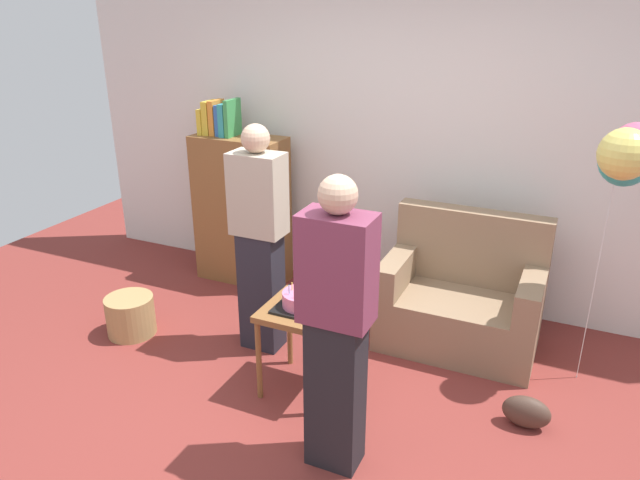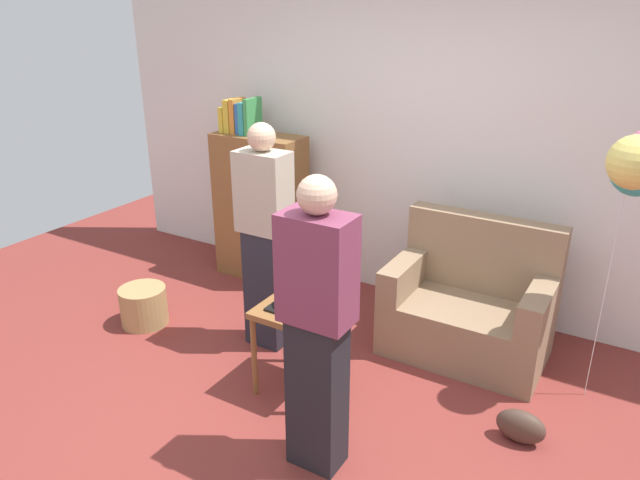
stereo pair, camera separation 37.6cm
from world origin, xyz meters
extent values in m
plane|color=maroon|center=(0.00, 0.00, 0.00)|extent=(8.00, 8.00, 0.00)
cube|color=silver|center=(0.00, 2.05, 1.35)|extent=(6.00, 0.10, 2.70)
cube|color=#8C7054|center=(0.68, 1.35, 0.20)|extent=(1.10, 0.70, 0.40)
cube|color=#8C7054|center=(0.68, 1.62, 0.68)|extent=(1.10, 0.16, 0.56)
cube|color=#8C7054|center=(0.21, 1.35, 0.52)|extent=(0.16, 0.70, 0.24)
cube|color=#8C7054|center=(1.15, 1.35, 0.52)|extent=(0.16, 0.70, 0.24)
cube|color=brown|center=(-1.33, 1.69, 0.65)|extent=(0.80, 0.36, 1.30)
cube|color=gold|center=(-1.65, 1.69, 1.41)|extent=(0.04, 0.20, 0.21)
cube|color=gold|center=(-1.60, 1.69, 1.44)|extent=(0.06, 0.19, 0.28)
cube|color=orange|center=(-1.54, 1.69, 1.44)|extent=(0.05, 0.18, 0.29)
cube|color=#3366B7|center=(-1.49, 1.69, 1.43)|extent=(0.04, 0.17, 0.26)
cube|color=teal|center=(-1.43, 1.69, 1.44)|extent=(0.05, 0.21, 0.27)
cube|color=#38934C|center=(-1.38, 1.69, 1.45)|extent=(0.04, 0.22, 0.30)
cube|color=brown|center=(-0.11, 0.41, 0.57)|extent=(0.48, 0.48, 0.04)
cylinder|color=brown|center=(-0.32, 0.20, 0.27)|extent=(0.04, 0.04, 0.55)
cylinder|color=brown|center=(0.10, 0.20, 0.27)|extent=(0.04, 0.04, 0.55)
cylinder|color=brown|center=(-0.32, 0.62, 0.27)|extent=(0.04, 0.04, 0.55)
cylinder|color=brown|center=(0.10, 0.62, 0.27)|extent=(0.04, 0.04, 0.55)
cube|color=black|center=(-0.11, 0.41, 0.60)|extent=(0.32, 0.32, 0.02)
cylinder|color=#D66B93|center=(-0.11, 0.41, 0.65)|extent=(0.26, 0.26, 0.09)
cylinder|color=#F2CC4C|center=(-0.05, 0.41, 0.72)|extent=(0.01, 0.01, 0.06)
cylinder|color=#F2CC4C|center=(-0.05, 0.48, 0.72)|extent=(0.01, 0.01, 0.06)
cylinder|color=#F2CC4C|center=(-0.11, 0.49, 0.72)|extent=(0.01, 0.01, 0.05)
cylinder|color=#EA668C|center=(-0.16, 0.46, 0.73)|extent=(0.01, 0.01, 0.06)
cylinder|color=#F2CC4C|center=(-0.19, 0.41, 0.72)|extent=(0.01, 0.01, 0.05)
cylinder|color=#66B2E5|center=(-0.18, 0.36, 0.73)|extent=(0.01, 0.01, 0.06)
cylinder|color=#F2CC4C|center=(-0.12, 0.33, 0.72)|extent=(0.01, 0.01, 0.05)
cylinder|color=#F2CC4C|center=(-0.07, 0.36, 0.72)|extent=(0.01, 0.01, 0.05)
cube|color=#23232D|center=(-0.61, 0.76, 0.44)|extent=(0.28, 0.20, 0.88)
cube|color=#B2A893|center=(-0.61, 0.76, 1.16)|extent=(0.36, 0.22, 0.56)
sphere|color=#D1A889|center=(-0.61, 0.76, 1.53)|extent=(0.19, 0.19, 0.19)
cube|color=black|center=(0.33, -0.11, 0.44)|extent=(0.28, 0.20, 0.88)
cube|color=#75334C|center=(0.33, -0.11, 1.16)|extent=(0.36, 0.22, 0.56)
sphere|color=#D1A889|center=(0.33, -0.11, 1.53)|extent=(0.19, 0.19, 0.19)
cylinder|color=#A88451|center=(-1.61, 0.48, 0.15)|extent=(0.36, 0.36, 0.30)
ellipsoid|color=#473328|center=(1.25, 0.61, 0.10)|extent=(0.28, 0.14, 0.20)
cylinder|color=silver|center=(1.51, 1.27, 0.76)|extent=(0.00, 0.00, 1.53)
sphere|color=#2DADA8|center=(1.55, 1.32, 1.49)|extent=(0.30, 0.30, 0.30)
sphere|color=#E5D666|center=(1.54, 1.20, 1.55)|extent=(0.30, 0.30, 0.30)
sphere|color=#D65B84|center=(1.59, 1.28, 1.58)|extent=(0.29, 0.29, 0.29)
camera|label=1|loc=(1.34, -2.51, 2.36)|focal=33.42mm
camera|label=2|loc=(1.67, -2.34, 2.36)|focal=33.42mm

